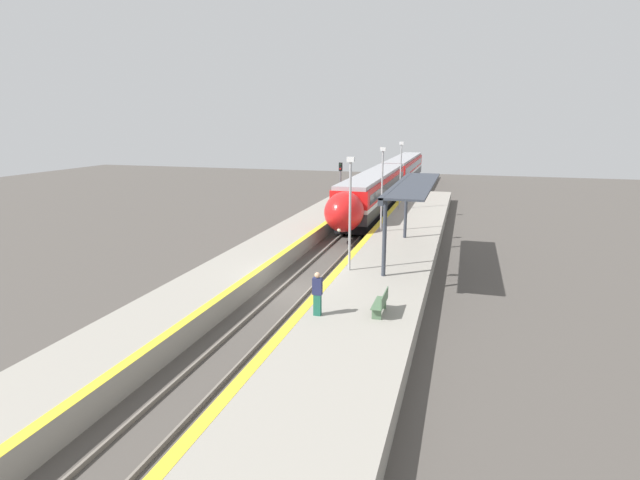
# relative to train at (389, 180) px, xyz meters

# --- Properties ---
(ground_plane) EXTENTS (120.00, 120.00, 0.00)m
(ground_plane) POSITION_rel_train_xyz_m (0.00, -30.77, -2.17)
(ground_plane) COLOR #4C4742
(rail_left) EXTENTS (0.08, 90.00, 0.15)m
(rail_left) POSITION_rel_train_xyz_m (-0.72, -30.77, -2.09)
(rail_left) COLOR slate
(rail_left) RESTS_ON ground_plane
(rail_right) EXTENTS (0.08, 90.00, 0.15)m
(rail_right) POSITION_rel_train_xyz_m (0.72, -30.77, -2.09)
(rail_right) COLOR slate
(rail_right) RESTS_ON ground_plane
(train) EXTENTS (2.77, 44.45, 3.78)m
(train) POSITION_rel_train_xyz_m (0.00, 0.00, 0.00)
(train) COLOR black
(train) RESTS_ON ground_plane
(platform_right) EXTENTS (4.67, 64.00, 0.95)m
(platform_right) POSITION_rel_train_xyz_m (4.07, -30.77, -1.70)
(platform_right) COLOR gray
(platform_right) RESTS_ON ground_plane
(platform_left) EXTENTS (3.43, 64.00, 0.95)m
(platform_left) POSITION_rel_train_xyz_m (-3.45, -30.77, -1.70)
(platform_left) COLOR gray
(platform_left) RESTS_ON ground_plane
(platform_bench) EXTENTS (0.44, 1.55, 0.89)m
(platform_bench) POSITION_rel_train_xyz_m (4.99, -34.87, -0.75)
(platform_bench) COLOR #4C6B4C
(platform_bench) RESTS_ON platform_right
(person_waiting) EXTENTS (0.36, 0.23, 1.73)m
(person_waiting) POSITION_rel_train_xyz_m (2.64, -35.68, -0.33)
(person_waiting) COLOR #1E604C
(person_waiting) RESTS_ON platform_right
(railway_signal) EXTENTS (0.28, 0.28, 4.82)m
(railway_signal) POSITION_rel_train_xyz_m (-2.46, -11.67, 0.75)
(railway_signal) COLOR #59595E
(railway_signal) RESTS_ON ground_plane
(lamppost_near) EXTENTS (0.36, 0.20, 5.63)m
(lamppost_near) POSITION_rel_train_xyz_m (2.46, -29.48, 1.98)
(lamppost_near) COLOR #9E9EA3
(lamppost_near) RESTS_ON platform_right
(lamppost_mid) EXTENTS (0.36, 0.20, 5.63)m
(lamppost_mid) POSITION_rel_train_xyz_m (2.46, -19.99, 1.98)
(lamppost_mid) COLOR #9E9EA3
(lamppost_mid) RESTS_ON platform_right
(lamppost_far) EXTENTS (0.36, 0.20, 5.63)m
(lamppost_far) POSITION_rel_train_xyz_m (2.46, -10.51, 1.98)
(lamppost_far) COLOR #9E9EA3
(lamppost_far) RESTS_ON platform_right
(station_canopy) EXTENTS (2.02, 11.47, 4.02)m
(station_canopy) POSITION_rel_train_xyz_m (4.84, -25.72, 2.53)
(station_canopy) COLOR #333842
(station_canopy) RESTS_ON platform_right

